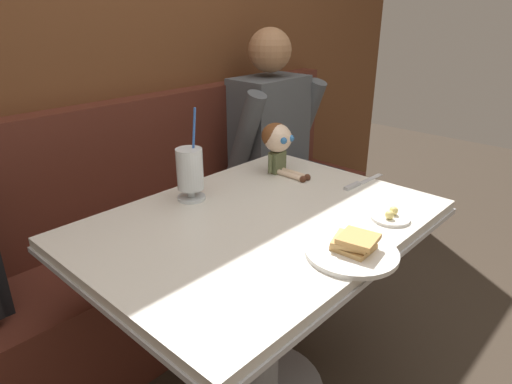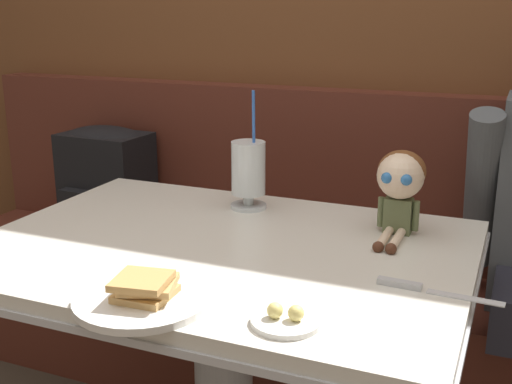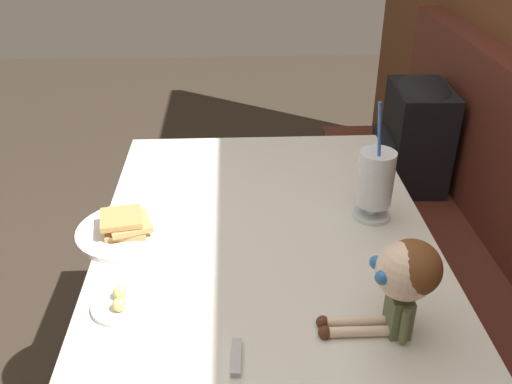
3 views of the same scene
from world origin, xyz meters
The scene contains 9 objects.
wood_panel_wall centered at (0.00, 1.05, 1.20)m, with size 4.40×0.08×2.40m, color brown.
booth_bench centered at (0.00, 0.81, 0.33)m, with size 2.60×0.48×1.00m.
diner_table centered at (0.00, 0.18, 0.54)m, with size 1.11×0.81×0.74m.
toast_plate centered at (0.00, -0.15, 0.76)m, with size 0.25×0.25×0.06m.
milkshake_glass centered at (-0.05, 0.45, 0.84)m, with size 0.10×0.10×0.32m.
butter_saucer centered at (0.27, -0.13, 0.75)m, with size 0.12×0.12×0.04m.
butter_knife centered at (0.45, 0.10, 0.74)m, with size 0.24×0.03×0.01m.
seated_doll centered at (0.35, 0.41, 0.87)m, with size 0.11×0.22×0.20m.
diner_patron centered at (0.75, 0.76, 0.74)m, with size 0.55×0.48×0.81m.
Camera 1 is at (-0.94, -0.68, 1.36)m, focal length 31.63 mm.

